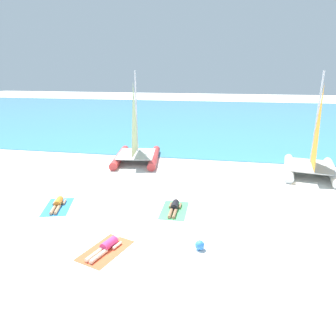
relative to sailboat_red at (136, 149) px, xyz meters
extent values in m
plane|color=white|center=(3.01, 0.60, -0.86)|extent=(120.00, 120.00, 0.00)
cube|color=teal|center=(3.01, 21.17, -0.84)|extent=(120.00, 40.00, 0.05)
cylinder|color=#CC3838|center=(-1.17, -0.04, -0.61)|extent=(1.16, 4.46, 0.51)
cylinder|color=#CC3838|center=(1.13, 0.31, -0.61)|extent=(1.16, 4.46, 0.51)
cube|color=silver|center=(0.01, -0.07, -0.32)|extent=(2.72, 3.15, 0.06)
cylinder|color=silver|center=(-0.08, 0.55, 2.28)|extent=(0.11, 0.11, 5.28)
pyramid|color=#EAEA99|center=(0.07, -0.48, 2.13)|extent=(0.41, 2.31, 4.43)
cylinder|color=white|center=(9.59, -0.32, -0.61)|extent=(1.25, 4.48, 0.51)
cylinder|color=white|center=(11.89, -0.71, -0.61)|extent=(1.25, 4.48, 0.51)
cube|color=silver|center=(10.70, -0.73, -0.32)|extent=(2.78, 3.20, 0.06)
cylinder|color=silver|center=(10.81, -0.10, 2.30)|extent=(0.11, 0.11, 5.31)
pyramid|color=orange|center=(10.64, -1.14, 2.14)|extent=(0.45, 2.31, 4.46)
cube|color=#338CD8|center=(-1.47, -7.48, -0.86)|extent=(1.60, 2.13, 0.01)
cylinder|color=orange|center=(-1.53, -7.29, -0.70)|extent=(0.46, 0.68, 0.30)
sphere|color=tan|center=(-1.64, -6.90, -0.70)|extent=(0.22, 0.22, 0.22)
cylinder|color=tan|center=(-1.43, -7.94, -0.78)|extent=(0.36, 0.79, 0.14)
cylinder|color=tan|center=(-1.26, -7.88, -0.78)|extent=(0.36, 0.79, 0.14)
cylinder|color=tan|center=(-1.78, -7.20, -0.79)|extent=(0.22, 0.46, 0.10)
cylinder|color=tan|center=(-1.36, -7.08, -0.79)|extent=(0.22, 0.46, 0.10)
cube|color=#EA5933|center=(1.93, -10.35, -0.86)|extent=(1.63, 2.15, 0.01)
cylinder|color=#D83372|center=(1.99, -10.16, -0.70)|extent=(0.48, 0.68, 0.30)
sphere|color=beige|center=(2.12, -9.77, -0.70)|extent=(0.22, 0.22, 0.22)
cylinder|color=beige|center=(1.71, -10.75, -0.78)|extent=(0.37, 0.79, 0.14)
cylinder|color=beige|center=(1.88, -10.80, -0.78)|extent=(0.37, 0.79, 0.14)
cylinder|color=beige|center=(1.83, -9.94, -0.79)|extent=(0.23, 0.46, 0.10)
cylinder|color=beige|center=(2.25, -10.08, -0.79)|extent=(0.23, 0.46, 0.10)
cube|color=#4CB266|center=(3.71, -6.86, -0.86)|extent=(1.14, 1.92, 0.01)
cylinder|color=black|center=(3.70, -6.66, -0.70)|extent=(0.31, 0.63, 0.30)
sphere|color=#8C6647|center=(3.70, -6.25, -0.70)|extent=(0.22, 0.22, 0.22)
cylinder|color=#8C6647|center=(3.63, -7.31, -0.78)|extent=(0.16, 0.78, 0.14)
cylinder|color=#8C6647|center=(3.81, -7.30, -0.78)|extent=(0.16, 0.78, 0.14)
cylinder|color=#8C6647|center=(3.48, -6.51, -0.79)|extent=(0.11, 0.45, 0.10)
cylinder|color=#8C6647|center=(3.92, -6.50, -0.79)|extent=(0.11, 0.45, 0.10)
sphere|color=#337FE5|center=(5.07, -9.68, -0.70)|extent=(0.33, 0.33, 0.33)
camera|label=1|loc=(5.70, -18.76, 5.01)|focal=32.57mm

